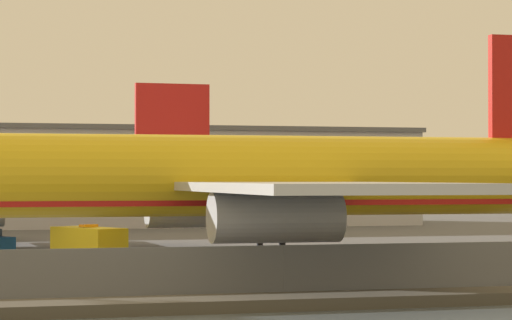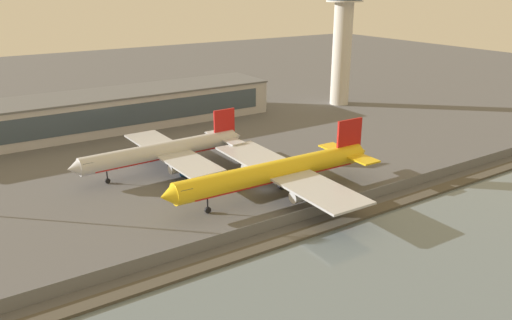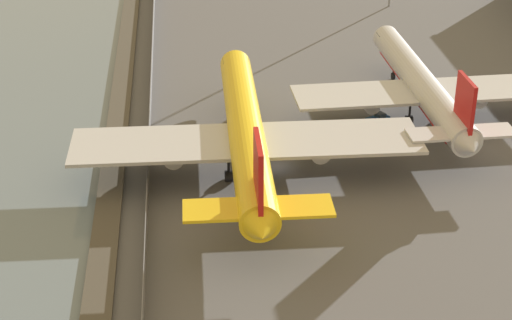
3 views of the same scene
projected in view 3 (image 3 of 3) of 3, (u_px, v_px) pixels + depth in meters
The scene contains 7 objects.
ground_plane at pixel (276, 167), 108.01m from camera, with size 500.00×500.00×0.00m, color #565659.
shoreline_seawall at pixel (112, 172), 106.19m from camera, with size 320.00×3.00×0.50m.
perimeter_fence at pixel (148, 165), 106.15m from camera, with size 280.00×0.10×2.26m.
cargo_jet_yellow at pixel (246, 134), 104.72m from camera, with size 49.55×42.63×13.53m.
passenger_jet_silver at pixel (422, 86), 119.19m from camera, with size 42.88×36.71×12.42m.
baggage_tug at pixel (378, 120), 118.41m from camera, with size 2.94×3.58×1.80m.
ops_van at pixel (305, 136), 112.98m from camera, with size 4.11×5.60×2.48m.
Camera 3 is at (94.51, -11.50, 51.09)m, focal length 60.00 mm.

